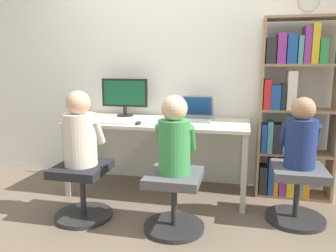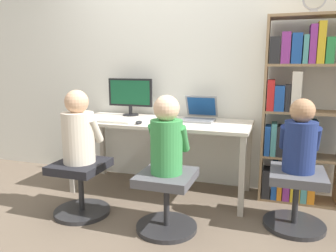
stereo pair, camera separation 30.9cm
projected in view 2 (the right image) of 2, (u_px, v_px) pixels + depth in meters
The scene contains 14 objects.
ground_plane at pixel (148, 204), 3.11m from camera, with size 14.00×14.00×0.00m, color brown.
wall_back at pixel (173, 66), 3.60m from camera, with size 10.00×0.05×2.60m.
desk at pixel (161, 128), 3.32m from camera, with size 1.80×0.71×0.75m.
desktop_monitor at pixel (130, 95), 3.62m from camera, with size 0.52×0.18×0.41m.
laptop at pixel (199, 115), 3.33m from camera, with size 0.33×0.37×0.25m.
keyboard at pixel (114, 121), 3.22m from camera, with size 0.38×0.17×0.03m.
computer_mouse_by_keyboard at pixel (139, 122), 3.13m from camera, with size 0.06×0.10×0.03m.
office_chair_left at pixel (81, 184), 2.88m from camera, with size 0.49×0.49×0.48m.
office_chair_right at pixel (167, 197), 2.60m from camera, with size 0.49×0.49×0.48m.
person_at_monitor at pixel (78, 130), 2.80m from camera, with size 0.34×0.29×0.63m.
person_at_laptop at pixel (167, 138), 2.52m from camera, with size 0.31×0.27×0.61m.
bookshelf at pixel (296, 118), 3.07m from camera, with size 0.72×0.29×1.75m.
office_chair_side at pixel (296, 195), 2.64m from camera, with size 0.49×0.49×0.48m.
person_near_shelf at pixel (300, 139), 2.56m from camera, with size 0.30×0.27×0.58m.
Camera 2 is at (1.11, -2.71, 1.31)m, focal length 35.00 mm.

